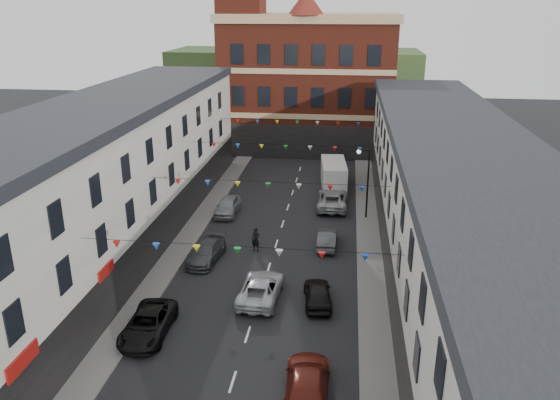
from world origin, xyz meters
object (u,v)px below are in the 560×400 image
at_px(street_lamp, 365,174).
at_px(pedestrian, 256,239).
at_px(car_right_d, 318,294).
at_px(car_left_c, 148,324).
at_px(car_left_d, 206,252).
at_px(moving_car, 261,288).
at_px(car_right_f, 332,199).
at_px(car_left_e, 228,206).
at_px(car_right_e, 327,239).
at_px(white_van, 334,175).
at_px(car_right_c, 307,382).

relative_size(street_lamp, pedestrian, 3.30).
height_order(street_lamp, car_right_d, street_lamp).
relative_size(car_left_c, car_left_d, 1.07).
bearing_deg(pedestrian, street_lamp, 60.12).
relative_size(moving_car, pedestrian, 2.78).
height_order(car_right_f, moving_car, car_right_f).
bearing_deg(car_right_d, pedestrian, -61.48).
bearing_deg(car_right_f, car_right_d, 88.35).
relative_size(car_left_c, car_right_d, 1.22).
xyz_separation_m(car_left_c, car_right_f, (9.24, 21.09, 0.10)).
relative_size(car_right_f, pedestrian, 3.06).
bearing_deg(moving_car, car_right_f, -100.58).
height_order(street_lamp, car_left_e, street_lamp).
distance_m(car_right_f, pedestrian, 11.09).
height_order(car_left_c, car_right_e, car_left_c).
distance_m(car_right_d, white_van, 22.30).
height_order(street_lamp, car_right_e, street_lamp).
distance_m(car_left_e, car_right_f, 9.23).
xyz_separation_m(car_left_d, moving_car, (4.62, -4.70, 0.05)).
distance_m(car_left_e, white_van, 12.08).
height_order(car_left_c, car_left_d, car_left_c).
bearing_deg(car_left_e, moving_car, -68.45).
bearing_deg(car_left_c, car_right_c, -24.59).
height_order(car_left_d, car_right_c, car_right_c).
xyz_separation_m(car_left_c, car_right_e, (9.17, 12.70, -0.03)).
height_order(white_van, pedestrian, white_van).
relative_size(car_right_f, white_van, 0.95).
bearing_deg(car_right_f, car_right_e, 88.89).
bearing_deg(car_right_f, car_left_d, 53.89).
relative_size(street_lamp, moving_car, 1.19).
bearing_deg(car_right_d, car_right_c, 83.06).
bearing_deg(car_left_e, car_left_d, -85.96).
distance_m(car_right_e, car_right_f, 8.39).
distance_m(car_right_e, moving_car, 8.92).
distance_m(car_right_f, white_van, 5.62).
distance_m(car_right_d, pedestrian, 8.48).
bearing_deg(car_right_f, car_left_c, 65.67).
bearing_deg(car_left_c, pedestrian, 69.10).
relative_size(car_right_e, white_van, 0.66).
bearing_deg(street_lamp, white_van, 108.92).
xyz_separation_m(car_left_c, car_left_e, (0.43, 18.34, 0.06)).
bearing_deg(car_right_e, car_right_c, 90.72).
xyz_separation_m(street_lamp, car_left_c, (-11.90, -18.66, -3.24)).
relative_size(street_lamp, white_van, 1.02).
height_order(car_left_e, car_right_d, car_left_e).
xyz_separation_m(car_right_f, moving_car, (-3.77, -16.49, -0.07)).
xyz_separation_m(car_right_e, moving_car, (-3.71, -8.11, 0.06)).
bearing_deg(car_right_c, car_left_c, -25.23).
height_order(car_right_c, car_right_e, car_right_c).
distance_m(street_lamp, pedestrian, 11.18).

